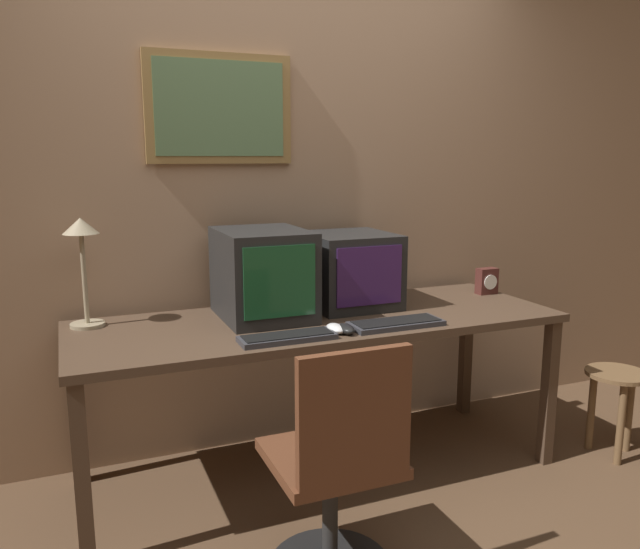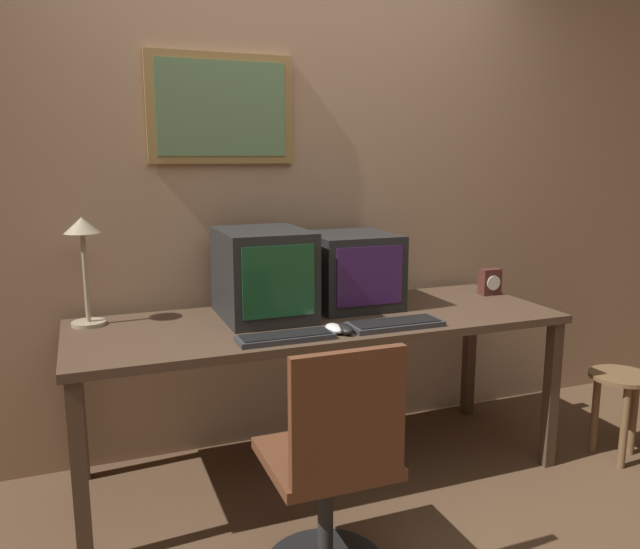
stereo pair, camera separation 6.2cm
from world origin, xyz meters
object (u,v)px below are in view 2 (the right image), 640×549
(mouse_far_corner, at_px, (334,328))
(desk_clock, at_px, (490,282))
(side_stool, at_px, (620,396))
(monitor_right, at_px, (351,270))
(mouse_near_keyboard, at_px, (344,329))
(monitor_left, at_px, (263,274))
(desk_lamp, at_px, (83,246))
(office_chair, at_px, (332,480))
(keyboard_main, at_px, (285,337))
(keyboard_side, at_px, (395,324))

(mouse_far_corner, height_order, desk_clock, desk_clock)
(desk_clock, bearing_deg, side_stool, -51.57)
(monitor_right, bearing_deg, mouse_near_keyboard, -117.10)
(monitor_left, xyz_separation_m, desk_lamp, (-0.75, 0.13, 0.14))
(mouse_near_keyboard, distance_m, office_chair, 0.65)
(monitor_right, xyz_separation_m, mouse_far_corner, (-0.26, -0.41, -0.16))
(monitor_right, relative_size, desk_clock, 3.11)
(keyboard_main, bearing_deg, mouse_far_corner, 7.00)
(monitor_left, xyz_separation_m, mouse_near_keyboard, (0.23, -0.39, -0.18))
(monitor_left, height_order, desk_lamp, desk_lamp)
(keyboard_side, xyz_separation_m, desk_clock, (0.76, 0.38, 0.06))
(monitor_left, relative_size, side_stool, 1.12)
(desk_lamp, xyz_separation_m, office_chair, (0.74, -0.98, -0.71))
(monitor_left, relative_size, keyboard_main, 1.25)
(mouse_near_keyboard, bearing_deg, side_stool, -4.82)
(keyboard_side, relative_size, desk_lamp, 0.88)
(keyboard_side, relative_size, mouse_near_keyboard, 3.48)
(keyboard_main, bearing_deg, side_stool, -4.05)
(keyboard_main, relative_size, keyboard_side, 0.95)
(keyboard_main, xyz_separation_m, mouse_near_keyboard, (0.25, 0.00, 0.01))
(monitor_right, xyz_separation_m, desk_lamp, (-1.20, 0.08, 0.17))
(keyboard_side, xyz_separation_m, mouse_far_corner, (-0.28, 0.01, 0.01))
(monitor_right, relative_size, side_stool, 0.98)
(monitor_right, distance_m, office_chair, 1.15)
(desk_lamp, relative_size, office_chair, 0.53)
(monitor_left, xyz_separation_m, mouse_far_corner, (0.20, -0.36, -0.18))
(monitor_right, bearing_deg, desk_clock, -2.92)
(mouse_far_corner, relative_size, desk_clock, 0.85)
(monitor_left, distance_m, monitor_right, 0.46)
(keyboard_main, height_order, desk_clock, desk_clock)
(keyboard_side, bearing_deg, desk_lamp, 157.66)
(desk_lamp, bearing_deg, desk_clock, -3.57)
(mouse_far_corner, xyz_separation_m, side_stool, (1.45, -0.15, -0.45))
(desk_clock, relative_size, desk_lamp, 0.29)
(keyboard_side, bearing_deg, desk_clock, 26.58)
(keyboard_side, distance_m, desk_lamp, 1.37)
(keyboard_main, bearing_deg, keyboard_side, 2.13)
(desk_lamp, bearing_deg, mouse_far_corner, -27.65)
(keyboard_side, bearing_deg, monitor_left, 142.23)
(office_chair, bearing_deg, monitor_right, 62.64)
(mouse_far_corner, relative_size, office_chair, 0.13)
(monitor_left, distance_m, desk_lamp, 0.77)
(keyboard_main, distance_m, desk_lamp, 0.95)
(monitor_left, distance_m, mouse_near_keyboard, 0.49)
(monitor_left, xyz_separation_m, monitor_right, (0.45, 0.05, -0.02))
(desk_clock, bearing_deg, monitor_left, -179.58)
(keyboard_side, xyz_separation_m, side_stool, (1.17, -0.14, -0.45))
(mouse_near_keyboard, distance_m, mouse_far_corner, 0.04)
(monitor_left, distance_m, keyboard_main, 0.43)
(keyboard_side, distance_m, mouse_near_keyboard, 0.25)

